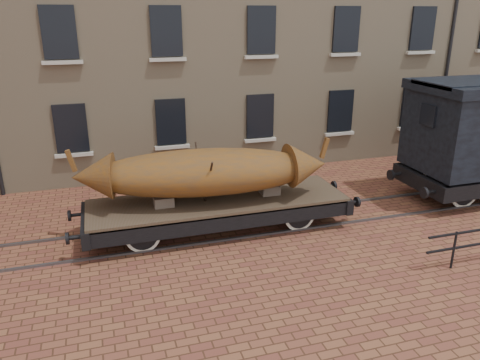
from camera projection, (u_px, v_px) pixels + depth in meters
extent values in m
plane|color=brown|center=(282.00, 221.00, 14.26)|extent=(90.00, 90.00, 0.00)
cube|color=black|center=(71.00, 128.00, 16.32)|extent=(1.10, 0.12, 1.70)
cube|color=beige|center=(74.00, 155.00, 16.59)|extent=(1.30, 0.18, 0.12)
cube|color=black|center=(171.00, 122.00, 17.29)|extent=(1.10, 0.12, 1.70)
cube|color=beige|center=(172.00, 147.00, 17.55)|extent=(1.30, 0.18, 0.12)
cube|color=black|center=(260.00, 116.00, 18.25)|extent=(1.10, 0.12, 1.70)
cube|color=beige|center=(260.00, 140.00, 18.52)|extent=(1.30, 0.18, 0.12)
cube|color=black|center=(340.00, 111.00, 19.22)|extent=(1.10, 0.12, 1.70)
cube|color=beige|center=(339.00, 134.00, 19.49)|extent=(1.30, 0.18, 0.12)
cube|color=black|center=(413.00, 106.00, 20.19)|extent=(1.10, 0.12, 1.70)
cube|color=beige|center=(411.00, 128.00, 20.46)|extent=(1.30, 0.18, 0.12)
cube|color=black|center=(479.00, 102.00, 21.16)|extent=(1.10, 0.12, 1.70)
cube|color=beige|center=(476.00, 123.00, 21.42)|extent=(1.30, 0.18, 0.12)
cube|color=black|center=(59.00, 32.00, 15.24)|extent=(1.10, 0.12, 1.70)
cube|color=beige|center=(63.00, 62.00, 15.51)|extent=(1.30, 0.18, 0.12)
cube|color=black|center=(166.00, 31.00, 16.21)|extent=(1.10, 0.12, 1.70)
cube|color=beige|center=(168.00, 59.00, 16.47)|extent=(1.30, 0.18, 0.12)
cube|color=black|center=(261.00, 30.00, 17.17)|extent=(1.10, 0.12, 1.70)
cube|color=beige|center=(261.00, 57.00, 17.44)|extent=(1.30, 0.18, 0.12)
cube|color=black|center=(346.00, 29.00, 18.14)|extent=(1.10, 0.12, 1.70)
cube|color=beige|center=(345.00, 55.00, 18.41)|extent=(1.30, 0.18, 0.12)
cube|color=black|center=(423.00, 28.00, 19.11)|extent=(1.10, 0.12, 1.70)
cube|color=beige|center=(420.00, 52.00, 19.38)|extent=(1.30, 0.18, 0.12)
cube|color=#59595E|center=(291.00, 230.00, 13.60)|extent=(30.00, 0.08, 0.06)
cube|color=#59595E|center=(274.00, 212.00, 14.90)|extent=(30.00, 0.08, 0.06)
cylinder|color=black|center=(454.00, 250.00, 11.50)|extent=(0.06, 0.06, 1.00)
cube|color=#483930|center=(218.00, 201.00, 13.40)|extent=(7.31, 2.14, 0.12)
cube|color=black|center=(228.00, 222.00, 12.58)|extent=(7.31, 0.16, 0.44)
cube|color=black|center=(210.00, 196.00, 14.37)|extent=(7.31, 0.16, 0.44)
cube|color=black|center=(86.00, 224.00, 12.47)|extent=(0.21, 2.24, 0.44)
cylinder|color=black|center=(74.00, 238.00, 11.73)|extent=(0.34, 0.10, 0.10)
cylinder|color=black|center=(67.00, 238.00, 11.69)|extent=(0.08, 0.31, 0.31)
cylinder|color=black|center=(76.00, 215.00, 13.05)|extent=(0.34, 0.10, 0.10)
cylinder|color=black|center=(69.00, 216.00, 13.00)|extent=(0.08, 0.31, 0.31)
cube|color=black|center=(332.00, 195.00, 14.49)|extent=(0.21, 2.24, 0.44)
cylinder|color=black|center=(352.00, 202.00, 13.90)|extent=(0.34, 0.10, 0.10)
cylinder|color=black|center=(357.00, 202.00, 13.95)|extent=(0.08, 0.31, 0.31)
cylinder|color=black|center=(329.00, 186.00, 15.22)|extent=(0.34, 0.10, 0.10)
cylinder|color=black|center=(334.00, 186.00, 15.26)|extent=(0.08, 0.31, 0.31)
cylinder|color=black|center=(140.00, 225.00, 12.93)|extent=(0.10, 1.85, 0.10)
cylinder|color=white|center=(143.00, 236.00, 12.28)|extent=(0.94, 0.07, 0.94)
cylinder|color=black|center=(143.00, 236.00, 12.28)|extent=(0.77, 0.10, 0.77)
cube|color=black|center=(143.00, 230.00, 12.10)|extent=(0.88, 0.08, 0.10)
cylinder|color=white|center=(138.00, 215.00, 13.58)|extent=(0.94, 0.07, 0.94)
cylinder|color=black|center=(138.00, 215.00, 13.58)|extent=(0.77, 0.10, 0.77)
cube|color=black|center=(137.00, 206.00, 13.60)|extent=(0.88, 0.08, 0.10)
cylinder|color=black|center=(290.00, 206.00, 14.17)|extent=(0.10, 1.85, 0.10)
cylinder|color=white|center=(300.00, 216.00, 13.52)|extent=(0.94, 0.07, 0.94)
cylinder|color=black|center=(300.00, 216.00, 13.52)|extent=(0.77, 0.10, 0.77)
cube|color=black|center=(302.00, 210.00, 13.34)|extent=(0.88, 0.08, 0.10)
cylinder|color=white|center=(281.00, 198.00, 14.82)|extent=(0.94, 0.07, 0.94)
cylinder|color=black|center=(281.00, 198.00, 14.82)|extent=(0.77, 0.10, 0.77)
cube|color=black|center=(280.00, 190.00, 14.84)|extent=(0.88, 0.08, 0.10)
cube|color=black|center=(218.00, 213.00, 13.53)|extent=(3.90, 0.06, 0.06)
cube|color=#6D5D4F|center=(163.00, 201.00, 12.90)|extent=(0.54, 0.49, 0.27)
cube|color=#6D5D4F|center=(269.00, 189.00, 13.76)|extent=(0.54, 0.49, 0.27)
ellipsoid|color=brown|center=(204.00, 172.00, 12.98)|extent=(6.49, 2.71, 1.26)
cone|color=brown|center=(92.00, 177.00, 12.47)|extent=(1.22, 1.32, 1.20)
cube|color=brown|center=(71.00, 161.00, 12.23)|extent=(0.26, 0.16, 0.61)
cone|color=brown|center=(307.00, 165.00, 13.45)|extent=(1.22, 1.32, 1.20)
cube|color=brown|center=(324.00, 148.00, 13.38)|extent=(0.26, 0.16, 0.61)
cylinder|color=#2F241A|center=(208.00, 183.00, 12.56)|extent=(0.05, 1.08, 1.49)
cylinder|color=#2F241A|center=(200.00, 171.00, 13.48)|extent=(0.05, 1.08, 1.49)
cube|color=black|center=(475.00, 162.00, 17.35)|extent=(6.64, 0.18, 0.50)
cube|color=black|center=(420.00, 182.00, 15.33)|extent=(0.24, 2.66, 0.50)
cylinder|color=black|center=(424.00, 193.00, 14.40)|extent=(0.09, 0.35, 0.35)
cylinder|color=black|center=(391.00, 175.00, 15.99)|extent=(0.09, 0.35, 0.35)
cylinder|color=black|center=(449.00, 185.00, 15.75)|extent=(0.11, 2.10, 0.11)
cylinder|color=white|center=(465.00, 192.00, 15.10)|extent=(1.06, 0.08, 1.06)
cylinder|color=black|center=(465.00, 192.00, 15.10)|extent=(0.87, 0.11, 0.87)
cylinder|color=white|center=(435.00, 178.00, 16.40)|extent=(1.06, 0.08, 1.06)
cylinder|color=black|center=(435.00, 178.00, 16.40)|extent=(0.87, 0.11, 0.87)
cube|color=black|center=(428.00, 115.00, 14.58)|extent=(0.09, 0.66, 0.66)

